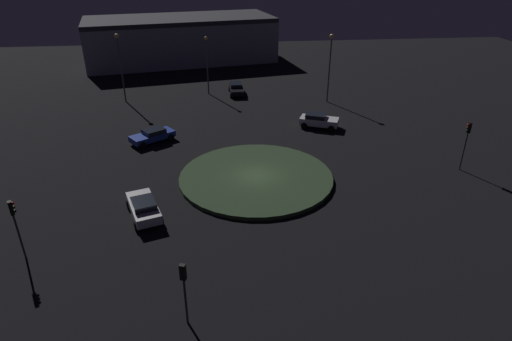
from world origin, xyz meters
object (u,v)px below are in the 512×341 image
Objects in this scene: traffic_light_west at (184,282)px; streetlamp_east at (207,59)px; car_black at (236,89)px; traffic_light_south at (467,137)px; car_silver at (144,207)px; car_blue at (153,135)px; store_building at (181,39)px; streetlamp_southeast at (330,58)px; car_white at (318,120)px; traffic_light_northwest at (15,219)px; streetlamp_northeast at (120,59)px.

traffic_light_west is 0.51× the size of streetlamp_east.
car_black is 30.54m from traffic_light_south.
car_silver is 13.84m from car_blue.
car_silver is at bearing 78.51° from store_building.
store_building is at bearing 21.56° from traffic_light_west.
streetlamp_southeast is (-4.60, -11.24, 4.75)m from car_black.
streetlamp_east reaches higher than car_white.
traffic_light_south is (-11.34, -10.01, 2.32)m from car_white.
streetlamp_east reaches higher than traffic_light_northwest.
store_building is (33.49, 16.13, 2.82)m from car_white.
streetlamp_southeast reaches higher than car_blue.
streetlamp_east is at bearing -27.75° from car_silver.
traffic_light_northwest reaches higher than traffic_light_west.
traffic_light_south is at bearing 109.45° from store_building.
traffic_light_northwest is at bearing 160.63° from streetlamp_east.
car_white is 23.13m from car_silver.
traffic_light_west is at bearing -8.31° from car_black.
streetlamp_east is at bearing 16.66° from traffic_light_west.
car_silver is 49.54m from store_building.
car_white is 1.06× the size of traffic_light_northwest.
store_building is (19.95, 4.37, -1.02)m from streetlamp_east.
streetlamp_northeast reaches higher than car_silver.
store_building reaches higher than traffic_light_south.
streetlamp_east is at bearing 154.19° from car_white.
traffic_light_south reaches higher than traffic_light_northwest.
streetlamp_southeast is (24.55, -19.93, 4.72)m from car_silver.
streetlamp_east is 15.77m from streetlamp_southeast.
car_white is 10.28m from streetlamp_southeast.
streetlamp_northeast is 23.05m from store_building.
streetlamp_northeast is (37.86, 9.02, 2.72)m from traffic_light_west.
car_black is (29.15, -8.68, -0.04)m from car_silver.
car_white is 1.16× the size of traffic_light_west.
traffic_light_west is at bearing 33.72° from traffic_light_south.
traffic_light_northwest reaches higher than car_silver.
traffic_light_south is at bearing -25.34° from car_white.
streetlamp_east reaches higher than traffic_light_west.
store_building reaches higher than car_white.
car_blue is 1.21× the size of traffic_light_west.
traffic_light_west is 40.12m from streetlamp_east.
traffic_light_west is at bearing 81.93° from store_building.
car_black is 0.97× the size of traffic_light_south.
traffic_light_west is 0.46× the size of streetlamp_northeast.
traffic_light_south reaches higher than car_black.
store_building is at bearing -159.13° from car_black.
store_building is (22.13, -6.17, -1.83)m from streetlamp_northeast.
store_building is at bearing 37.80° from streetlamp_southeast.
car_blue is at bearing 77.01° from store_building.
traffic_light_northwest is 54.09m from store_building.
streetlamp_northeast is at bearing -83.53° from car_black.
car_blue is at bearing -17.84° from traffic_light_south.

